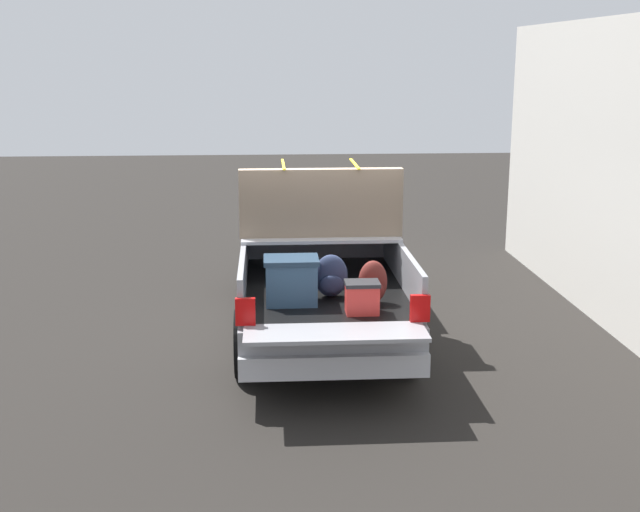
# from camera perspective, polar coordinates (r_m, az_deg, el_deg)

# --- Properties ---
(ground_plane) EXTENTS (40.00, 40.00, 0.00)m
(ground_plane) POSITION_cam_1_polar(r_m,az_deg,el_deg) (11.08, -0.21, -4.81)
(ground_plane) COLOR black
(pickup_truck) EXTENTS (6.05, 2.06, 2.23)m
(pickup_truck) POSITION_cam_1_polar(r_m,az_deg,el_deg) (11.15, -0.33, 0.34)
(pickup_truck) COLOR gray
(pickup_truck) RESTS_ON ground_plane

